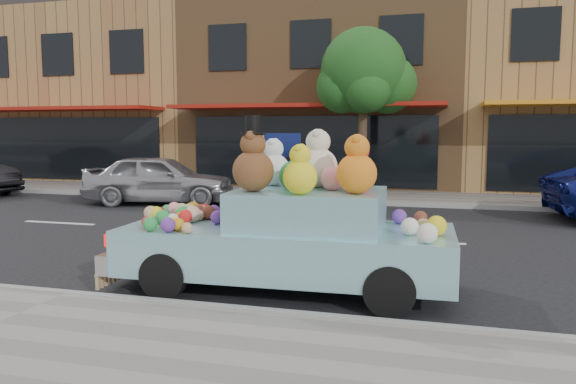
% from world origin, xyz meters
% --- Properties ---
extents(ground, '(120.00, 120.00, 0.00)m').
position_xyz_m(ground, '(0.00, 0.00, 0.00)').
color(ground, black).
rests_on(ground, ground).
extents(far_sidewalk, '(60.00, 3.00, 0.12)m').
position_xyz_m(far_sidewalk, '(0.00, 6.50, 0.06)').
color(far_sidewalk, gray).
rests_on(far_sidewalk, ground).
extents(near_kerb, '(60.00, 0.12, 0.13)m').
position_xyz_m(near_kerb, '(0.00, -5.00, 0.07)').
color(near_kerb, gray).
rests_on(near_kerb, ground).
extents(far_kerb, '(60.00, 0.12, 0.13)m').
position_xyz_m(far_kerb, '(0.00, 5.00, 0.07)').
color(far_kerb, gray).
rests_on(far_kerb, ground).
extents(storefront_left, '(10.00, 9.80, 7.30)m').
position_xyz_m(storefront_left, '(-10.00, 11.97, 3.64)').
color(storefront_left, olive).
rests_on(storefront_left, ground).
extents(storefront_mid, '(10.00, 9.80, 7.30)m').
position_xyz_m(storefront_mid, '(0.00, 11.97, 3.64)').
color(storefront_mid, olive).
rests_on(storefront_mid, ground).
extents(street_tree, '(3.00, 2.70, 5.22)m').
position_xyz_m(street_tree, '(2.03, 6.55, 3.69)').
color(street_tree, '#38281C').
rests_on(street_tree, ground).
extents(car_silver, '(4.48, 2.54, 1.44)m').
position_xyz_m(car_silver, '(-3.40, 3.64, 0.72)').
color(car_silver, '#A3A2A7').
rests_on(car_silver, ground).
extents(art_car, '(4.54, 1.91, 2.31)m').
position_xyz_m(art_car, '(2.51, -3.76, 0.80)').
color(art_car, black).
rests_on(art_car, ground).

